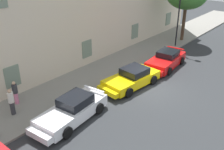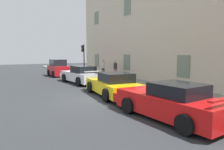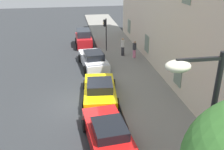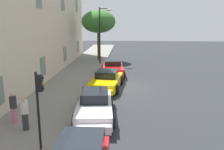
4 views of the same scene
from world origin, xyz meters
name	(u,v)px [view 3 (image 3 of 4)]	position (x,y,z in m)	size (l,w,h in m)	color
ground_plane	(79,104)	(0.00, 0.00, 0.00)	(80.00, 80.00, 0.00)	#2B2D30
sidewalk	(147,97)	(0.00, 4.57, 0.07)	(60.00, 4.10, 0.14)	gray
building_facade	(211,8)	(0.00, 8.23, 5.84)	(35.44, 3.72, 11.64)	beige
sportscar_red_lead	(93,59)	(-6.48, 1.58, 0.63)	(5.25, 2.45, 1.44)	white
sportscar_yellow_flank	(100,89)	(-0.67, 1.46, 0.61)	(5.04, 2.58, 1.36)	yellow
sportscar_white_middle	(107,132)	(4.12, 1.23, 0.61)	(4.99, 2.42, 1.39)	red
hatchback_parked	(84,39)	(-12.52, 1.20, 0.82)	(3.53, 1.80, 1.81)	red
traffic_light	(105,29)	(-10.14, 3.24, 2.37)	(0.22, 0.36, 3.26)	black
street_lamp	(195,130)	(9.59, 2.68, 4.49)	(0.44, 1.42, 6.40)	black
pedestrian_admiring	(134,49)	(-7.59, 5.59, 0.97)	(0.49, 0.49, 1.62)	pink
pedestrian_strolling	(123,46)	(-8.42, 4.65, 1.02)	(0.43, 0.43, 1.73)	#333338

